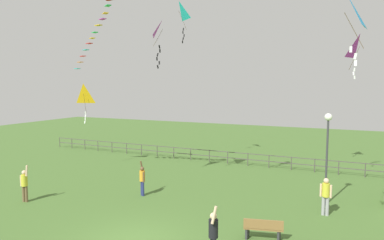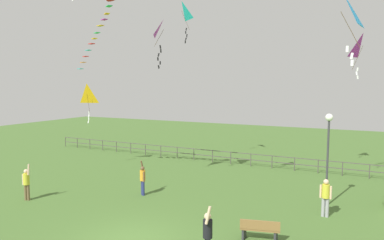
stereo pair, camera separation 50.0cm
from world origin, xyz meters
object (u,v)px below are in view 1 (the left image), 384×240
kite_1 (162,31)px  kite_5 (360,47)px  person_0 (326,194)px  kite_3 (179,12)px  kite_4 (345,14)px  person_1 (142,179)px  lamppost (328,139)px  person_2 (24,183)px  park_bench (263,228)px  streamer_kite (106,1)px  person_3 (213,233)px  kite_6 (84,95)px

kite_1 → kite_5: (10.01, 4.55, -0.88)m
person_0 → kite_3: (-10.27, 5.63, 10.08)m
kite_4 → person_1: bearing=164.0°
lamppost → person_2: (-14.03, -5.85, -2.35)m
park_bench → kite_4: bearing=-3.6°
kite_1 → streamer_kite: (-2.43, -1.75, 1.47)m
person_0 → person_3: bearing=-117.7°
person_1 → person_2: (-4.93, -3.34, 0.03)m
park_bench → person_1: person_1 is taller
person_0 → person_2: 14.78m
person_2 → kite_6: bearing=106.3°
lamppost → kite_1: bearing=-174.3°
person_1 → kite_1: 8.19m
lamppost → person_0: 2.74m
kite_5 → kite_6: bearing=-170.5°
kite_4 → kite_5: 9.00m
park_bench → person_0: person_0 is taller
person_0 → kite_6: (-16.05, 2.23, 4.30)m
park_bench → kite_3: size_ratio=0.55×
person_1 → park_bench: bearing=-20.1°
person_3 → kite_4: kite_4 is taller
lamppost → person_3: lamppost is taller
kite_1 → kite_4: (9.30, -4.42, -0.70)m
person_2 → kite_6: size_ratio=0.69×
person_2 → lamppost: bearing=22.6°
park_bench → streamer_kite: size_ratio=0.31×
kite_4 → streamer_kite: streamer_kite is taller
person_3 → person_2: bearing=171.5°
lamppost → kite_3: kite_3 is taller
kite_6 → kite_5: bearing=9.5°
person_0 → kite_1: 11.86m
lamppost → person_0: bearing=-86.8°
person_3 → kite_1: 11.76m
kite_3 → kite_6: kite_3 is taller
park_bench → kite_1: bearing=147.8°
kite_6 → person_3: bearing=-32.7°
person_1 → person_3: person_3 is taller
lamppost → kite_3: 13.47m
lamppost → kite_4: bearing=-83.5°
person_1 → kite_1: (0.40, 1.64, 8.02)m
kite_3 → kite_6: (-5.78, -3.40, -5.78)m
kite_1 → kite_6: kite_1 is taller
streamer_kite → person_2: bearing=-131.8°
kite_1 → kite_3: size_ratio=0.93×
person_0 → person_1: bearing=-173.4°
person_3 → kite_6: size_ratio=0.73×
person_3 → kite_5: (4.41, 11.18, 7.05)m
kite_5 → lamppost: bearing=-109.5°
person_3 → kite_1: bearing=130.2°
park_bench → kite_1: size_ratio=0.59×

